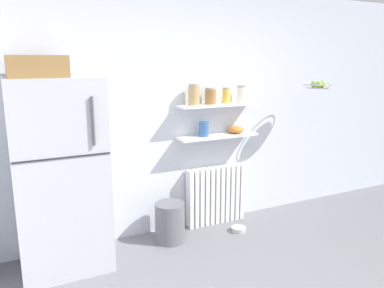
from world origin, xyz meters
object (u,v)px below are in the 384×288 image
Objects in this scene: refrigerator at (59,172)px; storage_jar_3 at (242,94)px; storage_jar_0 at (194,95)px; storage_jar_2 at (226,95)px; radiator at (216,195)px; hanging_fruit_basket at (318,85)px; pet_food_bowl at (238,229)px; storage_jar_1 at (210,96)px; vase at (204,129)px; trash_bin at (170,222)px; shelf_bowl at (236,130)px.

storage_jar_3 is at bearing 5.68° from refrigerator.
storage_jar_0 is 1.28× the size of storage_jar_2.
hanging_fruit_basket reaches higher than radiator.
pet_food_bowl is (0.01, -0.30, -1.46)m from storage_jar_2.
storage_jar_2 is 1.08× the size of pet_food_bowl.
vase is (-0.08, -0.00, -0.35)m from storage_jar_1.
vase reaches higher than pet_food_bowl.
storage_jar_1 reaches higher than trash_bin.
vase is (-0.48, 0.00, -0.36)m from storage_jar_3.
shelf_bowl is at bearing 0.00° from vase.
pet_food_bowl is at bearing -112.93° from shelf_bowl.
vase is (1.54, 0.20, 0.23)m from refrigerator.
storage_jar_1 is at bearing 124.63° from pet_food_bowl.
vase is 1.42m from hanging_fruit_basket.
storage_jar_3 reaches higher than pet_food_bowl.
vase is at bearing 180.00° from storage_jar_3.
radiator is at bearing 163.94° from hanging_fruit_basket.
refrigerator is 2.67× the size of radiator.
storage_jar_0 is 0.40m from storage_jar_2.
storage_jar_3 is at bearing 10.15° from trash_bin.
vase reaches higher than shelf_bowl.
shelf_bowl is (0.14, 0.00, -0.39)m from storage_jar_2.
refrigerator reaches higher than radiator.
vase is 1.06m from trash_bin.
storage_jar_0 is 1.23× the size of shelf_bowl.
storage_jar_2 is at bearing 0.00° from storage_jar_0.
radiator is 0.47m from pet_food_bowl.
refrigerator reaches higher than trash_bin.
storage_jar_0 reaches higher than pet_food_bowl.
refrigerator is 2.03m from pet_food_bowl.
refrigerator is 10.94× the size of storage_jar_2.
storage_jar_0 is 0.66× the size of hanging_fruit_basket.
vase is 0.90× the size of shelf_bowl.
trash_bin is at bearing -160.47° from vase.
refrigerator is at bearing -171.96° from storage_jar_0.
refrigerator is 11.79× the size of vase.
storage_jar_0 is 1.57m from pet_food_bowl.
hanging_fruit_basket is (1.04, -0.30, 0.10)m from storage_jar_2.
storage_jar_3 is at bearing 0.00° from vase.
storage_jar_3 is (0.60, 0.00, -0.02)m from storage_jar_0.
shelf_bowl is at bearing 67.07° from pet_food_bowl.
refrigerator is 2.11m from storage_jar_3.
shelf_bowl is 0.43× the size of trash_bin.
radiator is 3.20× the size of storage_jar_0.
shelf_bowl is 1.12× the size of pet_food_bowl.
hanging_fruit_basket is (1.44, -0.30, 0.08)m from storage_jar_0.
storage_jar_0 is 1.36m from trash_bin.
storage_jar_0 is at bearing 143.49° from pet_food_bowl.
radiator is at bearing 174.25° from storage_jar_3.
vase is 0.39× the size of trash_bin.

